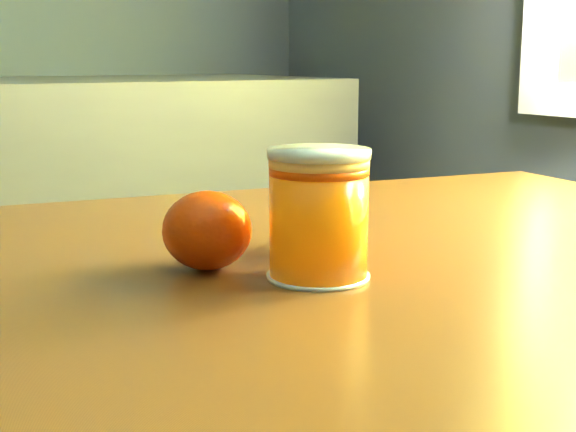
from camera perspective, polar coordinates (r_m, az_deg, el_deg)
table at (r=0.74m, az=1.80°, el=-10.32°), size 1.12×0.85×0.77m
juice_glass at (r=0.62m, az=2.20°, el=0.07°), size 0.08×0.08×0.10m
orange_front at (r=0.66m, az=-5.77°, el=-1.02°), size 0.07×0.07×0.06m
orange_back at (r=0.72m, az=2.57°, el=-0.02°), size 0.07×0.07×0.06m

